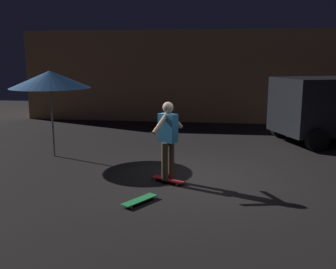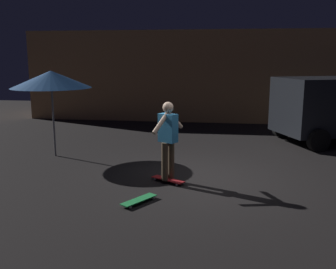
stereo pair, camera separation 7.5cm
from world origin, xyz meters
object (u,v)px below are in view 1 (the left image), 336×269
at_px(skateboard_ridden, 168,180).
at_px(skater, 168,135).
at_px(skateboard_spare, 140,200).
at_px(patio_umbrella, 50,79).

bearing_deg(skateboard_ridden, skater, 0.00).
bearing_deg(skateboard_spare, skater, 73.92).
distance_m(skateboard_ridden, skateboard_spare, 1.32).
relative_size(patio_umbrella, skateboard_spare, 3.01).
bearing_deg(skateboard_spare, patio_umbrella, 134.22).
height_order(skateboard_spare, skater, skater).
xyz_separation_m(patio_umbrella, skateboard_spare, (3.00, -3.08, -2.02)).
relative_size(skateboard_ridden, skateboard_spare, 1.01).
height_order(patio_umbrella, skateboard_ridden, patio_umbrella).
bearing_deg(patio_umbrella, skateboard_spare, -45.78).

